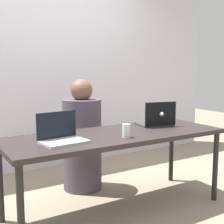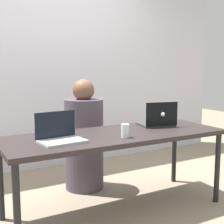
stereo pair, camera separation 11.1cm
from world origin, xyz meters
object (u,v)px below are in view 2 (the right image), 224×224
object	(u,v)px
laptop_back_right	(158,121)
person_at_center	(84,140)
water_glass_center	(125,132)
laptop_front_left	(60,135)

from	to	relation	value
laptop_back_right	person_at_center	bearing A→B (deg)	-32.71
laptop_back_right	water_glass_center	distance (m)	0.62
laptop_front_left	water_glass_center	size ratio (longest dim) A/B	3.23
laptop_back_right	water_glass_center	xyz separation A→B (m)	(-0.55, -0.28, -0.00)
laptop_back_right	laptop_front_left	world-z (taller)	laptop_back_right
laptop_back_right	laptop_front_left	distance (m)	1.08
laptop_front_left	water_glass_center	distance (m)	0.53
person_at_center	laptop_back_right	size ratio (longest dim) A/B	3.14
person_at_center	laptop_front_left	size ratio (longest dim) A/B	3.20
laptop_front_left	laptop_back_right	bearing A→B (deg)	2.11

